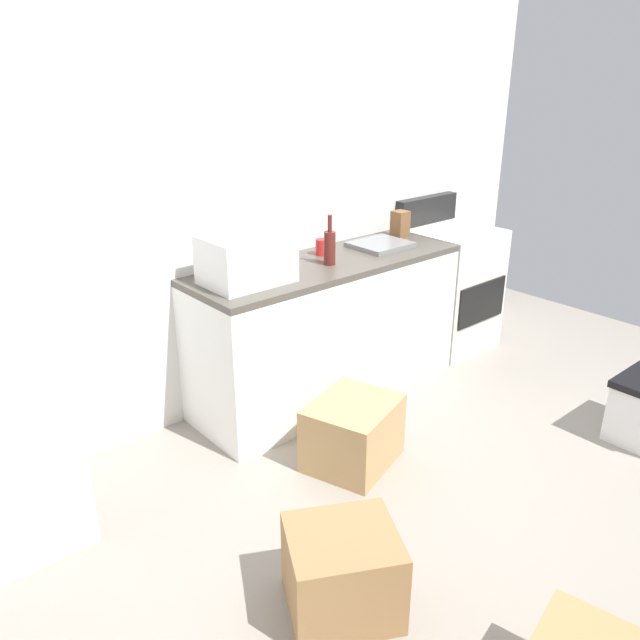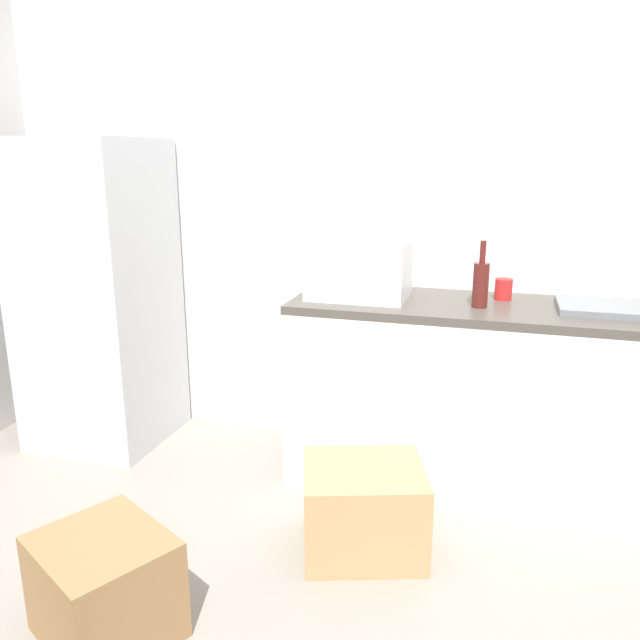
% 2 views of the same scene
% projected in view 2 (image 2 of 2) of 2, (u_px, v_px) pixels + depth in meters
% --- Properties ---
extents(wall_back, '(5.00, 0.10, 2.60)m').
position_uv_depth(wall_back, '(434.00, 209.00, 3.13)').
color(wall_back, silver).
rests_on(wall_back, ground_plane).
extents(kitchen_counter, '(1.80, 0.60, 0.90)m').
position_uv_depth(kitchen_counter, '(481.00, 396.00, 2.94)').
color(kitchen_counter, white).
rests_on(kitchen_counter, ground_plane).
extents(refrigerator, '(0.68, 0.66, 1.65)m').
position_uv_depth(refrigerator, '(98.00, 295.00, 3.36)').
color(refrigerator, silver).
rests_on(refrigerator, ground_plane).
extents(microwave, '(0.46, 0.34, 0.27)m').
position_uv_depth(microwave, '(359.00, 270.00, 2.94)').
color(microwave, white).
rests_on(microwave, kitchen_counter).
extents(sink_basin, '(0.36, 0.32, 0.03)m').
position_uv_depth(sink_basin, '(601.00, 308.00, 2.71)').
color(sink_basin, slate).
rests_on(sink_basin, kitchen_counter).
extents(wine_bottle, '(0.07, 0.07, 0.30)m').
position_uv_depth(wine_bottle, '(481.00, 283.00, 2.75)').
color(wine_bottle, '#591E19').
rests_on(wine_bottle, kitchen_counter).
extents(coffee_mug, '(0.08, 0.08, 0.10)m').
position_uv_depth(coffee_mug, '(503.00, 289.00, 2.91)').
color(coffee_mug, red).
rests_on(coffee_mug, kitchen_counter).
extents(cardboard_box_medium, '(0.58, 0.53, 0.36)m').
position_uv_depth(cardboard_box_medium, '(363.00, 509.00, 2.49)').
color(cardboard_box_medium, tan).
rests_on(cardboard_box_medium, ground_plane).
extents(cardboard_box_small, '(0.55, 0.53, 0.36)m').
position_uv_depth(cardboard_box_small, '(105.00, 587.00, 2.04)').
color(cardboard_box_small, olive).
rests_on(cardboard_box_small, ground_plane).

